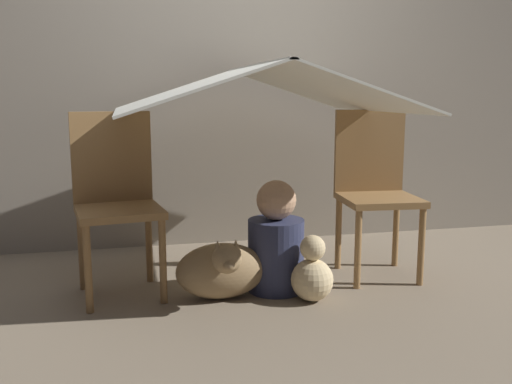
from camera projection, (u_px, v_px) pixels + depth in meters
name	position (u px, v px, depth m)	size (l,w,h in m)	color
ground_plane	(263.00, 296.00, 2.92)	(8.80, 8.80, 0.00)	gray
wall_back	(223.00, 59.00, 3.80)	(7.00, 0.05, 2.50)	gray
chair_left	(116.00, 195.00, 2.91)	(0.47, 0.47, 0.93)	olive
chair_right	(375.00, 185.00, 3.23)	(0.44, 0.44, 0.93)	olive
sheet_canopy	(256.00, 88.00, 2.90)	(1.41, 1.34, 0.24)	silver
person_front	(276.00, 244.00, 2.97)	(0.29, 0.29, 0.59)	#2D3351
dog	(222.00, 270.00, 2.85)	(0.46, 0.39, 0.35)	#9E7F56
plush_toy	(312.00, 274.00, 2.84)	(0.21, 0.21, 0.34)	beige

